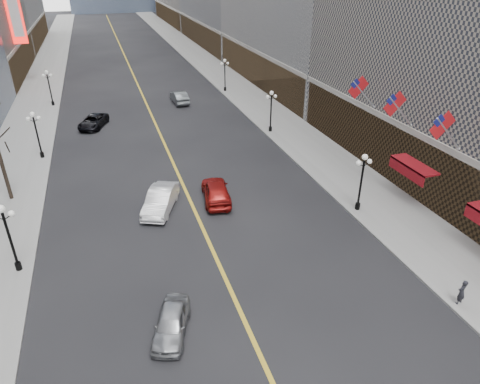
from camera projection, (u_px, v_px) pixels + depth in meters
sidewalk_east at (232, 83)px, 66.71m from camera, size 6.00×230.00×0.15m
sidewalk_west at (38, 99)px, 59.09m from camera, size 6.00×230.00×0.15m
lane_line at (134, 76)px, 71.31m from camera, size 0.25×200.00×0.02m
streetlamp_east_1 at (362, 176)px, 31.25m from camera, size 1.26×0.44×4.52m
streetlamp_east_2 at (271, 107)px, 46.34m from camera, size 1.26×0.44×4.52m
streetlamp_east_3 at (225, 72)px, 61.42m from camera, size 1.26×0.44×4.52m
streetlamp_west_1 at (8, 232)px, 24.83m from camera, size 1.26×0.44×4.52m
streetlamp_west_2 at (36, 130)px, 39.92m from camera, size 1.26×0.44×4.52m
streetlamp_west_3 at (49, 84)px, 55.00m from camera, size 1.26×0.44×4.52m
flag_3 at (444, 128)px, 27.62m from camera, size 2.87×0.12×2.87m
flag_4 at (396, 106)px, 31.81m from camera, size 2.87×0.12×2.87m
flag_5 at (360, 89)px, 36.00m from camera, size 2.87×0.12×2.87m
awning_c at (412, 167)px, 32.34m from camera, size 1.40×4.00×0.93m
theatre_marquee at (12, 0)px, 61.32m from camera, size 2.00×0.55×12.00m
car_nb_near at (171, 323)px, 21.55m from camera, size 2.82×4.22×1.33m
car_nb_mid at (160, 200)px, 32.37m from camera, size 3.63×5.34×1.67m
car_nb_far at (93, 121)px, 48.87m from camera, size 3.94×5.46×1.38m
car_sb_mid at (216, 191)px, 33.63m from camera, size 2.67×5.24×1.71m
car_sb_far at (179, 97)px, 57.31m from camera, size 1.89×4.91×1.60m
ped_ne_corner at (462, 292)px, 23.18m from camera, size 0.65×0.54×1.55m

